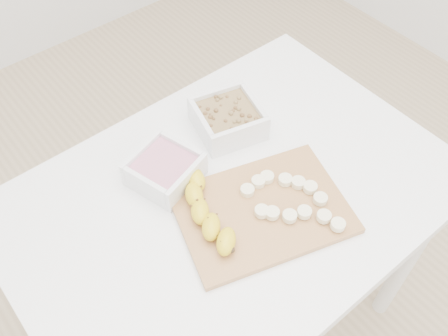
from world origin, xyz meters
TOP-DOWN VIEW (x-y plane):
  - ground at (0.00, 0.00)m, footprint 3.50×3.50m
  - table at (0.00, 0.00)m, footprint 1.00×0.70m
  - bowl_yogurt at (-0.09, 0.13)m, footprint 0.17×0.17m
  - bowl_granola at (0.12, 0.16)m, footprint 0.19×0.19m
  - cutting_board at (0.02, -0.08)m, footprint 0.42×0.35m
  - banana at (-0.09, -0.02)m, footprint 0.16×0.23m
  - banana_slices at (0.07, -0.11)m, footprint 0.16×0.22m

SIDE VIEW (x-z plane):
  - ground at x=0.00m, z-range 0.00..0.00m
  - table at x=0.00m, z-range 0.28..1.03m
  - cutting_board at x=0.02m, z-range 0.75..0.76m
  - banana_slices at x=0.07m, z-range 0.77..0.78m
  - bowl_yogurt at x=-0.09m, z-range 0.75..0.82m
  - banana at x=-0.09m, z-range 0.77..0.80m
  - bowl_granola at x=0.12m, z-range 0.75..0.82m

